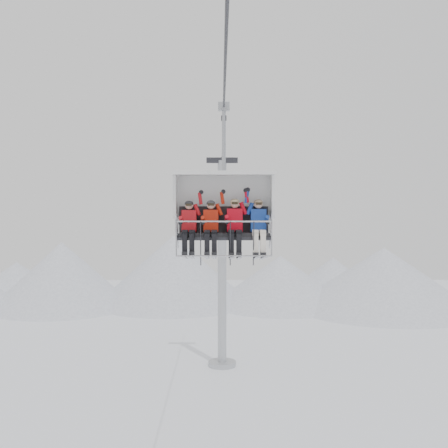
{
  "coord_description": "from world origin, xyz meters",
  "views": [
    {
      "loc": [
        -0.08,
        -13.92,
        10.92
      ],
      "look_at": [
        0.0,
        0.0,
        10.26
      ],
      "focal_mm": 45.0,
      "sensor_mm": 36.0,
      "label": 1
    }
  ],
  "objects_px": {
    "skier_far_right": "(259,225)",
    "skier_far_left": "(189,226)",
    "chairlift_carrier": "(224,205)",
    "skier_center_right": "(235,225)",
    "skier_center_left": "(211,226)",
    "lift_tower_right": "(222,277)"
  },
  "relations": [
    {
      "from": "chairlift_carrier",
      "to": "skier_center_left",
      "type": "height_order",
      "value": "chairlift_carrier"
    },
    {
      "from": "skier_far_left",
      "to": "skier_center_right",
      "type": "height_order",
      "value": "skier_center_right"
    },
    {
      "from": "skier_center_right",
      "to": "skier_far_left",
      "type": "bearing_deg",
      "value": -179.68
    },
    {
      "from": "skier_far_left",
      "to": "skier_center_right",
      "type": "xyz_separation_m",
      "value": [
        1.2,
        0.01,
        0.02
      ]
    },
    {
      "from": "skier_center_left",
      "to": "skier_center_right",
      "type": "bearing_deg",
      "value": 0.49
    },
    {
      "from": "chairlift_carrier",
      "to": "skier_far_left",
      "type": "bearing_deg",
      "value": -160.59
    },
    {
      "from": "chairlift_carrier",
      "to": "skier_far_left",
      "type": "height_order",
      "value": "chairlift_carrier"
    },
    {
      "from": "skier_far_left",
      "to": "lift_tower_right",
      "type": "bearing_deg",
      "value": 87.55
    },
    {
      "from": "skier_far_left",
      "to": "skier_center_left",
      "type": "xyz_separation_m",
      "value": [
        0.57,
        0.0,
        0.0
      ]
    },
    {
      "from": "skier_far_left",
      "to": "skier_center_right",
      "type": "bearing_deg",
      "value": 0.32
    },
    {
      "from": "skier_far_right",
      "to": "skier_far_left",
      "type": "bearing_deg",
      "value": -179.85
    },
    {
      "from": "chairlift_carrier",
      "to": "skier_far_right",
      "type": "xyz_separation_m",
      "value": [
        0.91,
        -0.32,
        -0.53
      ]
    },
    {
      "from": "lift_tower_right",
      "to": "skier_far_right",
      "type": "distance_m",
      "value": 21.8
    },
    {
      "from": "skier_far_left",
      "to": "skier_center_left",
      "type": "relative_size",
      "value": 1.0
    },
    {
      "from": "chairlift_carrier",
      "to": "skier_far_right",
      "type": "bearing_deg",
      "value": -19.26
    },
    {
      "from": "skier_center_left",
      "to": "skier_center_right",
      "type": "distance_m",
      "value": 0.62
    },
    {
      "from": "chairlift_carrier",
      "to": "skier_far_left",
      "type": "relative_size",
      "value": 2.36
    },
    {
      "from": "skier_center_left",
      "to": "skier_far_right",
      "type": "distance_m",
      "value": 1.24
    },
    {
      "from": "chairlift_carrier",
      "to": "skier_center_right",
      "type": "bearing_deg",
      "value": -47.76
    },
    {
      "from": "chairlift_carrier",
      "to": "skier_center_right",
      "type": "xyz_separation_m",
      "value": [
        0.29,
        -0.31,
        -0.52
      ]
    },
    {
      "from": "chairlift_carrier",
      "to": "skier_center_right",
      "type": "height_order",
      "value": "chairlift_carrier"
    },
    {
      "from": "lift_tower_right",
      "to": "skier_far_left",
      "type": "relative_size",
      "value": 7.99
    }
  ]
}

